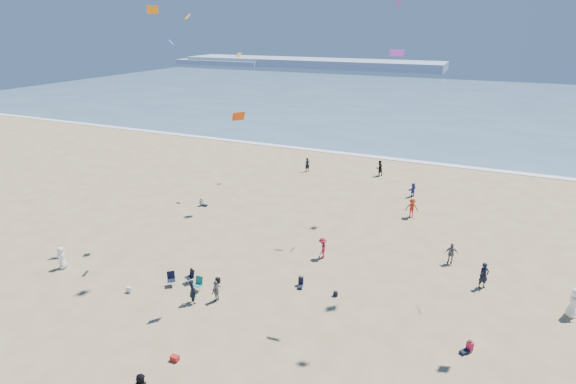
% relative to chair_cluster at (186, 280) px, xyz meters
% --- Properties ---
extents(ocean, '(220.00, 100.00, 0.06)m').
position_rel_chair_cluster_xyz_m(ocean, '(5.73, 86.74, -0.47)').
color(ocean, '#476B84').
rests_on(ocean, ground).
extents(surf_line, '(220.00, 1.20, 0.08)m').
position_rel_chair_cluster_xyz_m(surf_line, '(5.73, 36.74, -0.46)').
color(surf_line, white).
rests_on(surf_line, ground).
extents(headland_far, '(110.00, 20.00, 3.20)m').
position_rel_chair_cluster_xyz_m(headland_far, '(-54.27, 161.74, 1.10)').
color(headland_far, '#7A8EA8').
rests_on(headland_far, ground).
extents(headland_near, '(40.00, 14.00, 2.00)m').
position_rel_chair_cluster_xyz_m(headland_near, '(-94.27, 156.74, 0.50)').
color(headland_near, '#7A8EA8').
rests_on(headland_near, ground).
extents(standing_flyers, '(34.18, 41.07, 1.94)m').
position_rel_chair_cluster_xyz_m(standing_flyers, '(11.61, 4.96, 0.40)').
color(standing_flyers, black).
rests_on(standing_flyers, ground).
extents(seated_group, '(26.38, 24.94, 0.84)m').
position_rel_chair_cluster_xyz_m(seated_group, '(7.32, -0.18, -0.08)').
color(seated_group, white).
rests_on(seated_group, ground).
extents(chair_cluster, '(2.73, 1.62, 1.00)m').
position_rel_chair_cluster_xyz_m(chair_cluster, '(0.00, 0.00, 0.00)').
color(chair_cluster, black).
rests_on(chair_cluster, ground).
extents(white_tote, '(0.35, 0.20, 0.40)m').
position_rel_chair_cluster_xyz_m(white_tote, '(-3.06, -2.13, -0.30)').
color(white_tote, silver).
rests_on(white_tote, ground).
extents(black_backpack, '(0.30, 0.22, 0.38)m').
position_rel_chair_cluster_xyz_m(black_backpack, '(1.72, 1.29, -0.31)').
color(black_backpack, black).
rests_on(black_backpack, ground).
extents(cooler, '(0.45, 0.30, 0.30)m').
position_rel_chair_cluster_xyz_m(cooler, '(3.77, -6.22, -0.35)').
color(cooler, '#AC1C18').
rests_on(cooler, ground).
extents(navy_bag, '(0.28, 0.18, 0.34)m').
position_rel_chair_cluster_xyz_m(navy_bag, '(9.69, 3.05, -0.33)').
color(navy_bag, black).
rests_on(navy_bag, ground).
extents(kites_aloft, '(33.57, 42.23, 30.11)m').
position_rel_chair_cluster_xyz_m(kites_aloft, '(16.25, 4.29, 15.22)').
color(kites_aloft, '#79248B').
rests_on(kites_aloft, ground).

